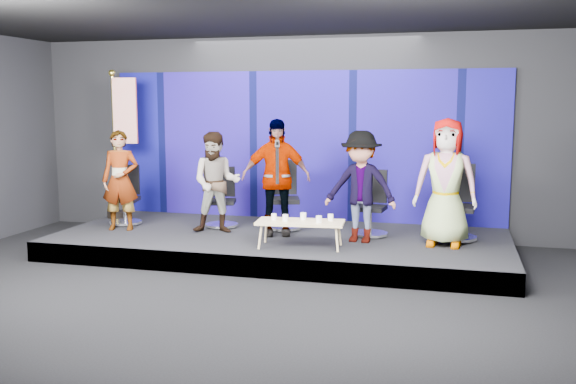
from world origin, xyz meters
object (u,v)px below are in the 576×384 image
object	(u,v)px
chair_c	(283,207)
mug_b	(285,218)
panelist_e	(446,182)
panelist_b	(216,183)
panelist_d	(361,187)
panelist_a	(120,180)
mug_c	(303,216)
chair_d	(371,214)
mug_a	(274,217)
chair_b	(222,207)
flag_stand	(121,140)
panelist_c	(276,177)
mug_d	(319,219)
chair_e	(457,215)
chair_a	(126,205)
mug_e	(331,217)
coffee_table	(300,223)

from	to	relation	value
chair_c	mug_b	distance (m)	1.38
chair_c	panelist_e	size ratio (longest dim) A/B	0.61
panelist_b	panelist_d	bearing A→B (deg)	-16.18
panelist_b	panelist_a	bearing A→B (deg)	172.47
panelist_a	mug_c	world-z (taller)	panelist_a
chair_d	mug_c	bearing A→B (deg)	-124.96
panelist_d	mug_a	bearing A→B (deg)	-146.43
panelist_a	panelist_d	size ratio (longest dim) A/B	0.98
panelist_d	panelist_e	size ratio (longest dim) A/B	0.90
chair_c	panelist_e	distance (m)	2.70
chair_b	flag_stand	bearing A→B (deg)	156.87
flag_stand	panelist_c	bearing A→B (deg)	-24.72
chair_c	mug_d	xyz separation A→B (m)	(0.88, -1.32, 0.06)
mug_c	flag_stand	xyz separation A→B (m)	(-3.65, 1.39, 0.96)
chair_e	mug_c	world-z (taller)	chair_e
panelist_a	chair_d	bearing A→B (deg)	-5.37
chair_a	chair_d	bearing A→B (deg)	-12.13
panelist_b	chair_d	bearing A→B (deg)	-4.35
panelist_a	chair_e	xyz separation A→B (m)	(5.28, 0.63, -0.43)
panelist_b	mug_d	distance (m)	2.00
panelist_c	mug_a	world-z (taller)	panelist_c
chair_d	mug_c	xyz separation A→B (m)	(-0.85, -0.97, 0.10)
mug_b	mug_d	size ratio (longest dim) A/B	0.97
panelist_a	flag_stand	size ratio (longest dim) A/B	0.62
panelist_e	mug_a	world-z (taller)	panelist_e
panelist_c	panelist_d	bearing A→B (deg)	-23.91
mug_e	panelist_e	bearing A→B (deg)	18.14
panelist_e	mug_a	xyz separation A→B (m)	(-2.37, -0.67, -0.49)
chair_a	chair_b	world-z (taller)	chair_a
chair_a	mug_e	xyz separation A→B (m)	(3.71, -0.83, 0.10)
mug_b	chair_d	bearing A→B (deg)	47.34
chair_c	mug_a	xyz separation A→B (m)	(0.20, -1.26, 0.06)
chair_d	mug_e	bearing A→B (deg)	-109.37
chair_c	panelist_d	xyz separation A→B (m)	(1.36, -0.66, 0.46)
chair_b	chair_c	distance (m)	1.04
panelist_b	panelist_d	xyz separation A→B (m)	(2.30, -0.09, 0.02)
chair_b	chair_d	size ratio (longest dim) A/B	0.97
panelist_d	mug_d	distance (m)	0.91
mug_b	mug_c	distance (m)	0.28
chair_e	panelist_e	world-z (taller)	panelist_e
mug_b	mug_e	distance (m)	0.65
coffee_table	mug_a	distance (m)	0.40
chair_b	chair_e	distance (m)	3.79
panelist_c	mug_d	bearing A→B (deg)	-60.85
chair_a	panelist_a	distance (m)	0.69
chair_a	panelist_c	world-z (taller)	panelist_c
chair_c	mug_e	size ratio (longest dim) A/B	11.87
mug_d	mug_c	bearing A→B (deg)	146.02
panelist_d	chair_e	distance (m)	1.56
chair_e	mug_d	bearing A→B (deg)	-142.97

